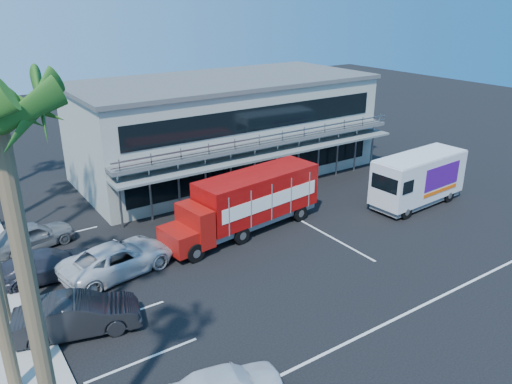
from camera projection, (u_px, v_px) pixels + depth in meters
ground at (321, 257)px, 26.56m from camera, size 120.00×120.00×0.00m
building at (225, 126)px, 38.33m from camera, size 22.40×12.00×7.30m
palm_a at (0, 137)px, 10.54m from camera, size 2.80×2.80×11.75m
light_pole_near at (15, 242)px, 18.29m from camera, size 0.50×0.25×8.09m
red_truck at (249, 201)px, 28.94m from camera, size 10.36×3.66×3.41m
white_van at (418, 179)px, 32.66m from camera, size 7.14×2.82×3.43m
parked_car_b at (78, 315)px, 20.27m from camera, size 5.24×2.96×1.63m
parked_car_c at (118, 259)px, 24.72m from camera, size 6.08×3.61×1.58m
parked_car_d at (48, 265)px, 24.31m from camera, size 5.07×2.27×1.44m
parked_car_e at (32, 236)px, 27.18m from camera, size 4.73×2.61×1.52m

